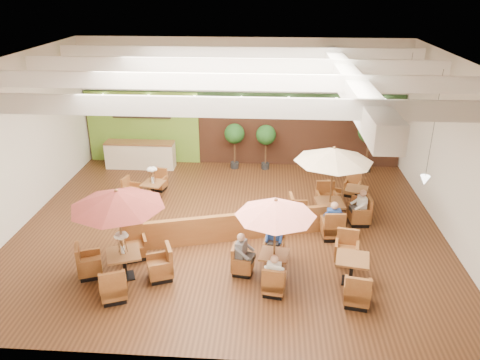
# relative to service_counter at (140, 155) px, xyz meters

# --- Properties ---
(room) EXTENTS (14.04, 14.00, 5.52)m
(room) POSITION_rel_service_counter_xyz_m (4.65, -3.88, 3.05)
(room) COLOR #381E0F
(room) RESTS_ON ground
(service_counter) EXTENTS (3.00, 0.75, 1.18)m
(service_counter) POSITION_rel_service_counter_xyz_m (0.00, 0.00, 0.00)
(service_counter) COLOR beige
(service_counter) RESTS_ON ground
(booth_divider) EXTENTS (6.39, 1.95, 0.91)m
(booth_divider) POSITION_rel_service_counter_xyz_m (4.42, -6.01, -0.13)
(booth_divider) COLOR brown
(booth_divider) RESTS_ON ground
(table_0) EXTENTS (2.83, 2.83, 2.72)m
(table_0) POSITION_rel_service_counter_xyz_m (1.73, -8.21, 1.25)
(table_0) COLOR brown
(table_0) RESTS_ON ground
(table_1) EXTENTS (2.30, 2.39, 2.40)m
(table_1) POSITION_rel_service_counter_xyz_m (5.82, -7.81, 1.15)
(table_1) COLOR brown
(table_1) RESTS_ON ground
(table_2) EXTENTS (2.76, 2.76, 2.78)m
(table_2) POSITION_rel_service_counter_xyz_m (7.73, -4.64, 1.30)
(table_2) COLOR brown
(table_2) RESTS_ON ground
(table_3) EXTENTS (1.62, 2.35, 1.45)m
(table_3) POSITION_rel_service_counter_xyz_m (1.12, -3.16, -0.14)
(table_3) COLOR brown
(table_3) RESTS_ON ground
(table_4) EXTENTS (1.01, 2.69, 0.97)m
(table_4) POSITION_rel_service_counter_xyz_m (7.99, -8.01, -0.21)
(table_4) COLOR brown
(table_4) RESTS_ON ground
(table_5) EXTENTS (1.69, 2.42, 0.86)m
(table_5) POSITION_rel_service_counter_xyz_m (8.61, -3.18, -0.26)
(table_5) COLOR brown
(table_5) RESTS_ON ground
(topiary_0) EXTENTS (0.87, 0.87, 2.02)m
(topiary_0) POSITION_rel_service_counter_xyz_m (4.13, 0.20, 0.92)
(topiary_0) COLOR black
(topiary_0) RESTS_ON ground
(topiary_1) EXTENTS (0.86, 0.86, 1.99)m
(topiary_1) POSITION_rel_service_counter_xyz_m (5.49, 0.20, 0.90)
(topiary_1) COLOR black
(topiary_1) RESTS_ON ground
(topiary_2) EXTENTS (0.99, 0.99, 2.30)m
(topiary_2) POSITION_rel_service_counter_xyz_m (9.84, 0.20, 1.13)
(topiary_2) COLOR black
(topiary_2) RESTS_ON ground
(diner_0) EXTENTS (0.39, 0.32, 0.75)m
(diner_0) POSITION_rel_service_counter_xyz_m (5.87, -8.68, 0.16)
(diner_0) COLOR white
(diner_0) RESTS_ON ground
(diner_1) EXTENTS (0.38, 0.32, 0.73)m
(diner_1) POSITION_rel_service_counter_xyz_m (5.87, -6.93, 0.15)
(diner_1) COLOR #2549A0
(diner_1) RESTS_ON ground
(diner_2) EXTENTS (0.41, 0.45, 0.82)m
(diner_2) POSITION_rel_service_counter_xyz_m (5.00, -7.81, 0.18)
(diner_2) COLOR slate
(diner_2) RESTS_ON ground
(diner_3) EXTENTS (0.42, 0.33, 0.86)m
(diner_3) POSITION_rel_service_counter_xyz_m (7.73, -5.66, 0.20)
(diner_3) COLOR #2549A0
(diner_3) RESTS_ON ground
(diner_4) EXTENTS (0.37, 0.43, 0.82)m
(diner_4) POSITION_rel_service_counter_xyz_m (8.75, -4.64, 0.18)
(diner_4) COLOR white
(diner_4) RESTS_ON ground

